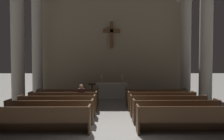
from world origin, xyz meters
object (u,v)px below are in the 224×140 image
at_px(column_left_second, 18,44).
at_px(lectern, 92,93).
at_px(candlestick_left, 102,80).
at_px(pew_left_row_2, 50,112).
at_px(pew_right_row_1, 186,119).
at_px(column_left_third, 37,48).
at_px(pew_left_row_1, 40,120).
at_px(pew_right_row_5, 156,97).
at_px(candlestick_right, 122,80).
at_px(lone_worshipper, 82,97).
at_px(altar, 112,90).
at_px(pew_left_row_3, 58,106).
at_px(pew_right_row_2, 176,111).
at_px(column_right_second, 206,44).
at_px(pew_right_row_4, 161,101).
at_px(column_right_third, 186,48).
at_px(pew_right_row_3, 168,106).
at_px(pew_left_row_5, 68,97).
at_px(pew_left_row_4, 63,101).

distance_m(column_left_second, lectern, 5.07).
bearing_deg(candlestick_left, pew_left_row_2, -107.48).
distance_m(pew_right_row_1, column_left_second, 9.30).
bearing_deg(column_left_third, pew_left_row_1, -68.58).
xyz_separation_m(pew_right_row_5, candlestick_right, (-1.76, 2.45, 0.72)).
bearing_deg(lone_worshipper, altar, 65.81).
distance_m(pew_left_row_3, altar, 5.16).
distance_m(altar, lectern, 1.73).
bearing_deg(pew_right_row_2, column_right_second, 49.24).
relative_size(pew_right_row_1, candlestick_right, 5.46).
relative_size(column_right_second, column_left_third, 1.00).
height_order(pew_right_row_4, column_right_third, column_right_third).
relative_size(pew_left_row_2, pew_right_row_2, 1.00).
bearing_deg(column_right_second, pew_right_row_1, -123.09).
xyz_separation_m(column_left_second, column_left_third, (0.00, 2.83, 0.00)).
xyz_separation_m(pew_right_row_3, column_left_second, (-7.71, 2.19, 2.96)).
distance_m(pew_right_row_1, pew_right_row_2, 1.05).
xyz_separation_m(pew_left_row_2, pew_right_row_1, (4.92, -1.05, 0.00)).
relative_size(candlestick_left, lectern, 0.53).
xyz_separation_m(pew_right_row_4, column_left_third, (-7.71, 3.98, 2.96)).
relative_size(column_left_second, altar, 3.20).
relative_size(pew_left_row_5, candlestick_right, 5.46).
bearing_deg(lone_worshipper, pew_left_row_4, -177.58).
distance_m(pew_left_row_1, column_right_third, 10.90).
xyz_separation_m(pew_right_row_3, lone_worshipper, (-4.01, 1.08, 0.22)).
height_order(pew_right_row_1, candlestick_right, candlestick_right).
xyz_separation_m(pew_right_row_2, column_left_third, (-7.71, 6.07, 2.96)).
bearing_deg(lone_worshipper, column_right_third, 30.06).
bearing_deg(column_left_third, lone_worshipper, -46.80).
xyz_separation_m(pew_right_row_1, pew_right_row_4, (0.00, 3.14, 0.00)).
bearing_deg(pew_left_row_3, column_right_second, 15.87).
height_order(pew_left_row_2, pew_right_row_3, same).
distance_m(pew_right_row_4, altar, 4.27).
height_order(pew_left_row_1, column_left_third, column_left_third).
height_order(pew_left_row_2, column_left_second, column_left_second).
xyz_separation_m(pew_right_row_1, candlestick_left, (-3.16, 6.63, 0.72)).
xyz_separation_m(pew_left_row_3, pew_right_row_3, (4.92, 0.00, 0.00)).
relative_size(column_left_third, candlestick_left, 11.50).
distance_m(pew_left_row_4, lectern, 2.60).
distance_m(pew_right_row_5, altar, 3.47).
relative_size(pew_left_row_5, pew_right_row_4, 1.00).
distance_m(candlestick_left, lectern, 1.47).
bearing_deg(column_left_second, lone_worshipper, -16.67).
bearing_deg(column_left_third, pew_right_row_3, -33.08).
bearing_deg(pew_left_row_1, candlestick_right, 64.53).
relative_size(pew_left_row_1, pew_left_row_4, 1.00).
bearing_deg(pew_right_row_1, lone_worshipper, 141.63).
bearing_deg(column_right_second, pew_left_row_5, -179.26).
relative_size(pew_right_row_5, column_left_second, 0.48).
height_order(pew_left_row_5, lone_worshipper, lone_worshipper).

